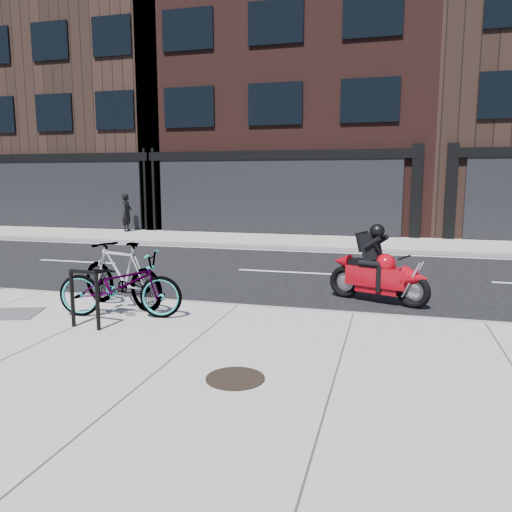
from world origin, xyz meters
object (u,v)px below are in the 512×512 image
(bicycle_front, at_px, (120,285))
(manhole_cover, at_px, (235,378))
(bicycle_rear, at_px, (122,274))
(pedestrian, at_px, (127,212))
(motorcycle, at_px, (382,271))
(bike_rack, at_px, (84,294))
(utility_grate, at_px, (14,314))

(bicycle_front, relative_size, manhole_cover, 3.04)
(bicycle_rear, distance_m, pedestrian, 12.90)
(bicycle_front, height_order, motorcycle, motorcycle)
(bike_rack, distance_m, bicycle_rear, 1.26)
(pedestrian, xyz_separation_m, utility_grate, (4.81, -12.15, -0.79))
(bicycle_rear, bearing_deg, bicycle_front, 46.44)
(motorcycle, bearing_deg, bicycle_rear, -133.60)
(bicycle_rear, height_order, utility_grate, bicycle_rear)
(pedestrian, bearing_deg, utility_grate, -167.30)
(utility_grate, bearing_deg, bicycle_front, 10.60)
(bicycle_rear, distance_m, motorcycle, 4.75)
(bike_rack, relative_size, pedestrian, 0.55)
(manhole_cover, bearing_deg, motorcycle, 71.67)
(bike_rack, height_order, bicycle_rear, bicycle_rear)
(pedestrian, bearing_deg, manhole_cover, -155.37)
(bike_rack, bearing_deg, motorcycle, 37.72)
(bicycle_front, xyz_separation_m, bicycle_rear, (-0.30, 0.56, 0.05))
(bicycle_front, xyz_separation_m, manhole_cover, (2.53, -1.93, -0.52))
(bike_rack, height_order, motorcycle, motorcycle)
(bicycle_rear, xyz_separation_m, pedestrian, (-6.28, 11.27, 0.22))
(bicycle_rear, xyz_separation_m, utility_grate, (-1.47, -0.89, -0.57))
(bike_rack, height_order, pedestrian, pedestrian)
(bike_rack, height_order, utility_grate, bike_rack)
(pedestrian, bearing_deg, bicycle_rear, -159.74)
(motorcycle, height_order, utility_grate, motorcycle)
(bicycle_front, bearing_deg, motorcycle, -68.26)
(bicycle_front, bearing_deg, pedestrian, 18.48)
(manhole_cover, xyz_separation_m, utility_grate, (-4.30, 1.60, 0.00))
(bicycle_front, relative_size, pedestrian, 1.26)
(bicycle_front, bearing_deg, utility_grate, 90.00)
(pedestrian, bearing_deg, motorcycle, -140.11)
(motorcycle, relative_size, pedestrian, 1.21)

